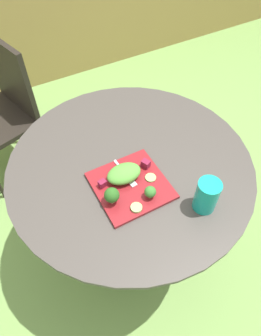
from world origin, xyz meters
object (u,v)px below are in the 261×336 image
(patio_chair, at_px, (2,104))
(salad_plate, at_px, (131,185))
(drinking_glass, at_px, (206,197))
(fork, at_px, (126,175))

(patio_chair, height_order, salad_plate, patio_chair)
(drinking_glass, xyz_separation_m, fork, (-0.19, 0.25, -0.04))
(drinking_glass, bearing_deg, patio_chair, 112.26)
(drinking_glass, height_order, fork, drinking_glass)
(fork, bearing_deg, drinking_glass, -52.80)
(salad_plate, bearing_deg, fork, 83.40)
(salad_plate, relative_size, fork, 1.77)
(salad_plate, distance_m, drinking_glass, 0.29)
(patio_chair, relative_size, drinking_glass, 6.59)
(salad_plate, relative_size, drinking_glass, 2.01)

